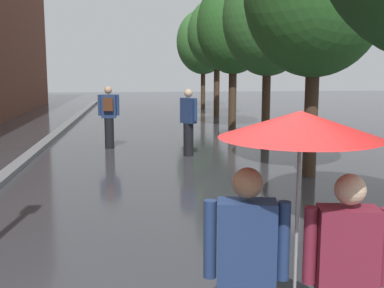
{
  "coord_description": "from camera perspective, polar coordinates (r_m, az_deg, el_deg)",
  "views": [
    {
      "loc": [
        -0.35,
        -2.82,
        2.34
      ],
      "look_at": [
        0.27,
        3.31,
        1.35
      ],
      "focal_mm": 46.41,
      "sensor_mm": 36.0,
      "label": 1
    }
  ],
  "objects": [
    {
      "name": "street_tree_4",
      "position": [
        22.48,
        2.9,
        12.52
      ],
      "size": [
        2.63,
        2.63,
        5.27
      ],
      "color": "#473323",
      "rests_on": "ground"
    },
    {
      "name": "street_tree_2",
      "position": [
        14.04,
        8.73,
        14.15
      ],
      "size": [
        2.48,
        2.48,
        5.2
      ],
      "color": "#473323",
      "rests_on": "ground"
    },
    {
      "name": "street_tree_3",
      "position": [
        18.35,
        4.78,
        13.3
      ],
      "size": [
        2.64,
        2.64,
        5.42
      ],
      "color": "#473323",
      "rests_on": "ground"
    },
    {
      "name": "kerb_strip",
      "position": [
        13.33,
        -18.05,
        -1.16
      ],
      "size": [
        0.3,
        36.0,
        0.12
      ],
      "primitive_type": "cube",
      "color": "slate",
      "rests_on": "ground"
    },
    {
      "name": "pedestrian_walking_midground",
      "position": [
        12.72,
        -0.41,
        2.55
      ],
      "size": [
        0.42,
        0.48,
        1.72
      ],
      "color": "black",
      "rests_on": "ground"
    },
    {
      "name": "street_tree_5",
      "position": [
        27.03,
        1.29,
        11.64
      ],
      "size": [
        2.85,
        2.85,
        5.24
      ],
      "color": "#473323",
      "rests_on": "ground"
    },
    {
      "name": "couple_under_umbrella",
      "position": [
        3.45,
        11.99,
        -7.79
      ],
      "size": [
        1.25,
        1.09,
        2.04
      ],
      "color": "#2D2D33",
      "rests_on": "ground"
    },
    {
      "name": "pedestrian_walking_far",
      "position": [
        14.05,
        -9.54,
        3.23
      ],
      "size": [
        0.59,
        0.34,
        1.74
      ],
      "color": "black",
      "rests_on": "ground"
    }
  ]
}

